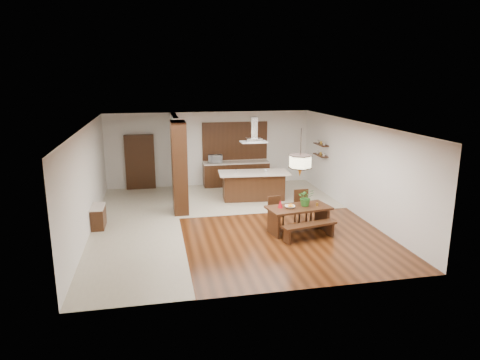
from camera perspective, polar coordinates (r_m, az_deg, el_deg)
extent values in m
plane|color=#381A0A|center=(12.95, -1.31, -5.44)|extent=(9.00, 9.00, 0.00)
cube|color=white|center=(12.31, -1.38, 7.42)|extent=(8.00, 9.00, 0.04)
cube|color=silver|center=(16.92, -4.05, 4.15)|extent=(8.00, 0.04, 2.90)
cube|color=silver|center=(8.33, 4.19, -5.95)|extent=(8.00, 0.04, 2.90)
cube|color=silver|center=(12.50, -19.70, -0.04)|extent=(0.04, 9.00, 2.90)
cube|color=silver|center=(13.81, 15.23, 1.53)|extent=(0.04, 9.00, 2.90)
cube|color=beige|center=(12.78, -13.60, -6.08)|extent=(2.50, 9.00, 0.01)
cube|color=beige|center=(15.53, 1.59, -2.16)|extent=(5.50, 4.00, 0.01)
cube|color=#401E10|center=(12.31, -1.38, 7.35)|extent=(8.00, 9.00, 0.02)
cube|color=black|center=(13.56, -8.08, 1.66)|extent=(0.45, 1.00, 2.90)
cube|color=silver|center=(15.61, -8.58, 3.23)|extent=(0.18, 2.40, 2.90)
cube|color=black|center=(12.96, -18.35, -4.67)|extent=(0.37, 0.88, 0.63)
cube|color=black|center=(16.76, -13.18, 2.34)|extent=(1.10, 0.20, 2.10)
cube|color=black|center=(16.98, -0.52, 0.77)|extent=(2.60, 0.60, 0.90)
cube|color=silver|center=(16.88, -0.52, 2.34)|extent=(2.60, 0.62, 0.05)
cube|color=brown|center=(16.99, -0.69, 5.24)|extent=(2.60, 0.08, 1.50)
cube|color=black|center=(16.09, 10.69, 3.27)|extent=(0.26, 0.90, 0.04)
cube|color=black|center=(16.02, 10.75, 4.67)|extent=(0.26, 0.90, 0.04)
cube|color=black|center=(11.97, 7.83, -3.68)|extent=(1.85, 1.12, 0.06)
cube|color=black|center=(11.76, 4.51, -5.77)|extent=(0.18, 0.70, 0.67)
cube|color=black|center=(12.44, 10.85, -4.88)|extent=(0.18, 0.70, 0.67)
imported|color=#2A6722|center=(12.00, 8.77, -2.29)|extent=(0.50, 0.45, 0.49)
imported|color=beige|center=(11.81, 6.66, -3.57)|extent=(0.33, 0.33, 0.07)
cone|color=#AB0C16|center=(11.78, 5.40, -3.19)|extent=(0.15, 0.15, 0.22)
cylinder|color=gold|center=(12.11, 10.24, -3.21)|extent=(0.07, 0.07, 0.09)
cube|color=black|center=(15.03, 1.80, -0.85)|extent=(2.16, 0.95, 0.95)
cube|color=silver|center=(14.86, 1.86, 0.97)|extent=(2.50, 1.24, 0.05)
imported|color=silver|center=(14.88, 3.47, 1.25)|extent=(0.15, 0.15, 0.09)
imported|color=silver|center=(16.73, -3.31, 2.84)|extent=(0.59, 0.44, 0.30)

